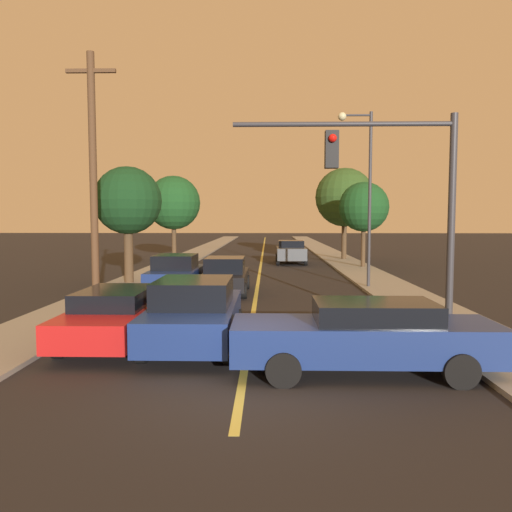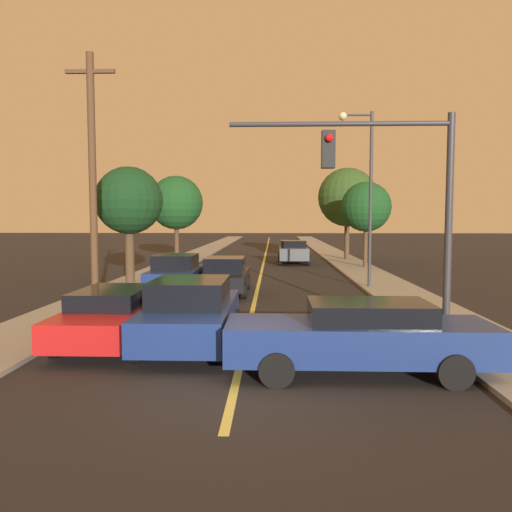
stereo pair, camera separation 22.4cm
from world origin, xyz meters
name	(u,v)px [view 1 (the left image)]	position (x,y,z in m)	size (l,w,h in m)	color
ground_plane	(241,389)	(0.00, 0.00, 0.00)	(200.00, 200.00, 0.00)	black
road_surface	(263,253)	(0.00, 36.00, 0.01)	(9.14, 80.00, 0.01)	black
sidewalk_left	(198,252)	(-5.82, 36.00, 0.06)	(2.50, 80.00, 0.12)	gray
sidewalk_right	(327,253)	(5.82, 36.00, 0.06)	(2.50, 80.00, 0.12)	gray
car_near_lane_front	(195,313)	(-1.28, 2.99, 0.83)	(2.08, 4.76, 1.65)	navy
car_near_lane_second	(225,275)	(-1.28, 11.56, 0.76)	(1.89, 4.30, 1.52)	black
car_outer_lane_front	(118,313)	(-3.29, 3.45, 0.71)	(1.92, 5.12, 1.35)	red
car_outer_lane_second	(176,274)	(-3.29, 11.42, 0.84)	(1.96, 4.36, 1.63)	navy
car_far_oncoming	(291,252)	(2.06, 25.25, 0.84)	(2.05, 3.83, 1.61)	#474C51
car_crossing_right	(366,336)	(2.41, 0.91, 0.77)	(5.19, 1.84, 1.46)	navy
traffic_signal_mast	(396,184)	(3.61, 3.50, 3.93)	(5.44, 0.42, 5.51)	#333338
streetlamp_right	(363,177)	(4.60, 13.15, 4.90)	(1.50, 0.36, 7.58)	#333338
utility_pole_left	(93,178)	(-5.17, 7.27, 4.41)	(1.60, 0.24, 8.26)	#513823
tree_left_near	(174,203)	(-6.38, 27.33, 4.24)	(3.89, 3.89, 6.08)	#4C3823
tree_left_far	(128,201)	(-6.02, 14.19, 3.90)	(3.13, 3.13, 5.38)	#4C3823
tree_right_near	(364,207)	(6.40, 22.27, 3.81)	(3.07, 3.07, 5.25)	#4C3823
tree_right_far	(345,197)	(6.13, 28.34, 4.66)	(4.32, 4.32, 6.72)	#4C3823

